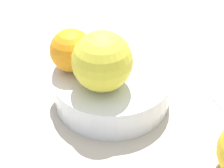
% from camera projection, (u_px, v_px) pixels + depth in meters
% --- Properties ---
extents(ground_plane, '(1.10, 1.10, 0.02)m').
position_uv_depth(ground_plane, '(112.00, 103.00, 0.50)').
color(ground_plane, '#BCB29E').
extents(fruit_bowl, '(0.18, 0.18, 0.05)m').
position_uv_depth(fruit_bowl, '(112.00, 87.00, 0.47)').
color(fruit_bowl, silver).
rests_on(fruit_bowl, ground_plane).
extents(orange_in_bowl_0, '(0.08, 0.08, 0.08)m').
position_uv_depth(orange_in_bowl_0, '(102.00, 61.00, 0.41)').
color(orange_in_bowl_0, yellow).
rests_on(orange_in_bowl_0, fruit_bowl).
extents(orange_in_bowl_1, '(0.07, 0.07, 0.07)m').
position_uv_depth(orange_in_bowl_1, '(72.00, 51.00, 0.45)').
color(orange_in_bowl_1, orange).
rests_on(orange_in_bowl_1, fruit_bowl).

